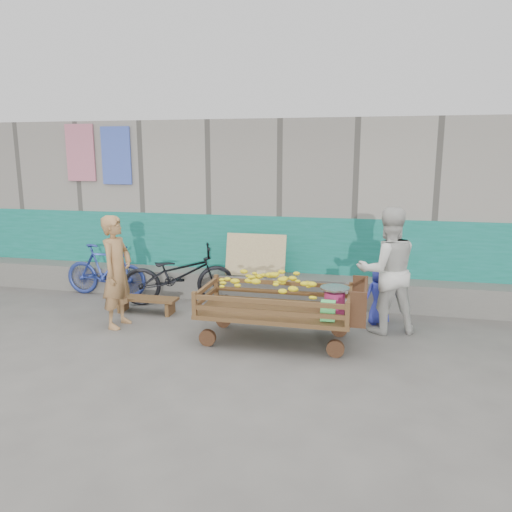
% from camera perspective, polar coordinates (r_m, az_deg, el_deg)
% --- Properties ---
extents(ground, '(80.00, 80.00, 0.00)m').
position_cam_1_polar(ground, '(6.47, -7.24, -10.61)').
color(ground, '#56524E').
rests_on(ground, ground).
extents(building_wall, '(12.00, 3.50, 3.00)m').
position_cam_1_polar(building_wall, '(9.93, 0.65, 6.03)').
color(building_wall, gray).
rests_on(building_wall, ground).
extents(banana_cart, '(2.15, 0.98, 0.92)m').
position_cam_1_polar(banana_cart, '(6.52, 1.91, -4.56)').
color(banana_cart, brown).
rests_on(banana_cart, ground).
extents(bench, '(0.99, 0.30, 0.25)m').
position_cam_1_polar(bench, '(7.97, -12.44, -5.10)').
color(bench, brown).
rests_on(bench, ground).
extents(vendor_man, '(0.42, 0.60, 1.60)m').
position_cam_1_polar(vendor_man, '(7.31, -15.61, -1.74)').
color(vendor_man, '#A77949').
rests_on(vendor_man, ground).
extents(woman, '(1.00, 0.88, 1.74)m').
position_cam_1_polar(woman, '(7.05, 14.77, -1.61)').
color(woman, silver).
rests_on(woman, ground).
extents(child, '(0.50, 0.43, 0.86)m').
position_cam_1_polar(child, '(7.44, 13.88, -4.37)').
color(child, '#3039BD').
rests_on(child, ground).
extents(bicycle_dark, '(1.95, 1.27, 0.97)m').
position_cam_1_polar(bicycle_dark, '(8.28, -8.82, -2.16)').
color(bicycle_dark, black).
rests_on(bicycle_dark, ground).
extents(bicycle_blue, '(1.51, 0.45, 0.90)m').
position_cam_1_polar(bicycle_blue, '(9.03, -16.82, -1.57)').
color(bicycle_blue, navy).
rests_on(bicycle_blue, ground).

